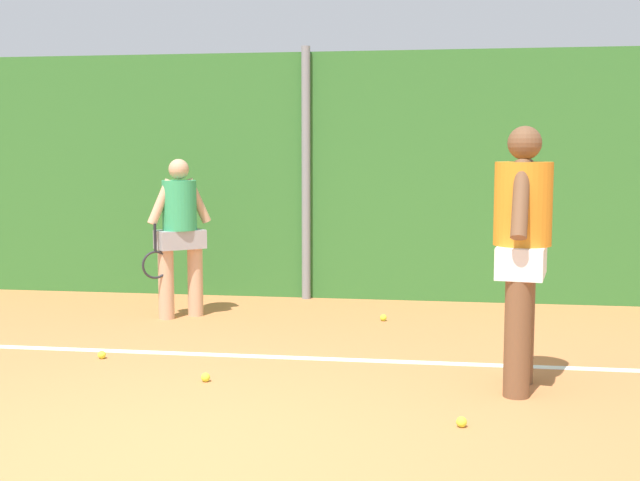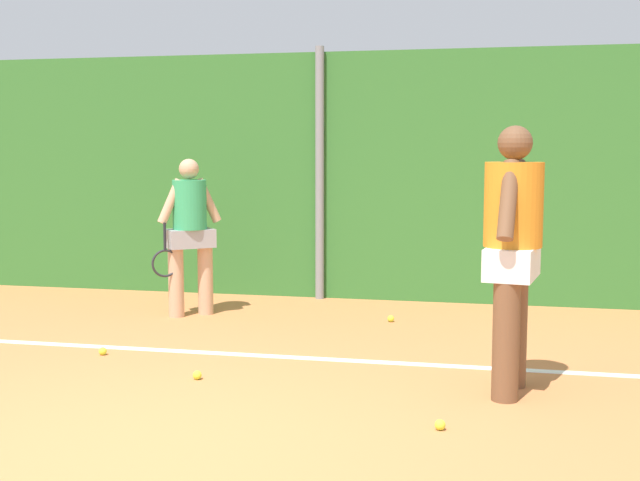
{
  "view_description": "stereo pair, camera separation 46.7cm",
  "coord_description": "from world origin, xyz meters",
  "px_view_note": "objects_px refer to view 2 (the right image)",
  "views": [
    {
      "loc": [
        1.53,
        -4.24,
        1.71
      ],
      "look_at": [
        0.5,
        2.69,
        0.93
      ],
      "focal_mm": 46.28,
      "sensor_mm": 36.0,
      "label": 1
    },
    {
      "loc": [
        1.99,
        -4.16,
        1.71
      ],
      "look_at": [
        0.5,
        2.69,
        0.93
      ],
      "focal_mm": 46.28,
      "sensor_mm": 36.0,
      "label": 2
    }
  ],
  "objects_px": {
    "player_midcourt": "(190,229)",
    "tennis_ball_12": "(103,351)",
    "player_foreground_near": "(513,245)",
    "tennis_ball_8": "(391,319)",
    "tennis_ball_10": "(197,375)",
    "tennis_ball_2": "(440,425)"
  },
  "relations": [
    {
      "from": "tennis_ball_12",
      "to": "tennis_ball_10",
      "type": "bearing_deg",
      "value": -26.94
    },
    {
      "from": "tennis_ball_2",
      "to": "tennis_ball_8",
      "type": "relative_size",
      "value": 1.0
    },
    {
      "from": "tennis_ball_8",
      "to": "tennis_ball_10",
      "type": "bearing_deg",
      "value": -115.87
    },
    {
      "from": "tennis_ball_2",
      "to": "tennis_ball_12",
      "type": "bearing_deg",
      "value": 156.39
    },
    {
      "from": "player_midcourt",
      "to": "tennis_ball_2",
      "type": "xyz_separation_m",
      "value": [
        2.76,
        -2.98,
        -0.87
      ]
    },
    {
      "from": "tennis_ball_10",
      "to": "tennis_ball_2",
      "type": "bearing_deg",
      "value": -21.67
    },
    {
      "from": "player_midcourt",
      "to": "tennis_ball_2",
      "type": "bearing_deg",
      "value": 93.85
    },
    {
      "from": "player_midcourt",
      "to": "tennis_ball_10",
      "type": "xyz_separation_m",
      "value": [
        0.92,
        -2.24,
        -0.87
      ]
    },
    {
      "from": "player_foreground_near",
      "to": "tennis_ball_10",
      "type": "height_order",
      "value": "player_foreground_near"
    },
    {
      "from": "player_foreground_near",
      "to": "tennis_ball_2",
      "type": "bearing_deg",
      "value": 164.17
    },
    {
      "from": "tennis_ball_8",
      "to": "player_midcourt",
      "type": "bearing_deg",
      "value": -176.87
    },
    {
      "from": "player_midcourt",
      "to": "tennis_ball_12",
      "type": "height_order",
      "value": "player_midcourt"
    },
    {
      "from": "player_foreground_near",
      "to": "tennis_ball_10",
      "type": "xyz_separation_m",
      "value": [
        -2.26,
        -0.15,
        -1.02
      ]
    },
    {
      "from": "tennis_ball_2",
      "to": "tennis_ball_10",
      "type": "height_order",
      "value": "same"
    },
    {
      "from": "player_foreground_near",
      "to": "tennis_ball_8",
      "type": "xyz_separation_m",
      "value": [
        -1.12,
        2.21,
        -1.02
      ]
    },
    {
      "from": "player_midcourt",
      "to": "tennis_ball_8",
      "type": "distance_m",
      "value": 2.24
    },
    {
      "from": "tennis_ball_10",
      "to": "tennis_ball_12",
      "type": "height_order",
      "value": "same"
    },
    {
      "from": "player_midcourt",
      "to": "tennis_ball_10",
      "type": "relative_size",
      "value": 24.38
    },
    {
      "from": "player_foreground_near",
      "to": "tennis_ball_8",
      "type": "bearing_deg",
      "value": 36.51
    },
    {
      "from": "player_foreground_near",
      "to": "tennis_ball_2",
      "type": "height_order",
      "value": "player_foreground_near"
    },
    {
      "from": "player_foreground_near",
      "to": "tennis_ball_12",
      "type": "bearing_deg",
      "value": 93.02
    },
    {
      "from": "tennis_ball_12",
      "to": "tennis_ball_2",
      "type": "bearing_deg",
      "value": -23.61
    }
  ]
}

